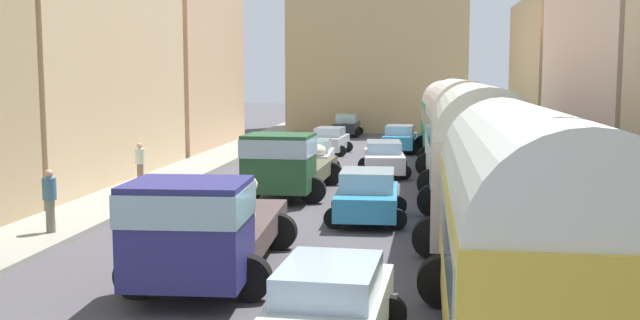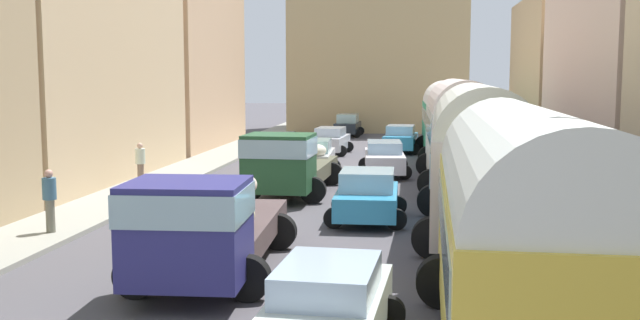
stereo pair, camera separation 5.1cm
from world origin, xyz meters
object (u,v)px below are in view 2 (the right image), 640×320
object	(u,v)px
car_0	(314,158)
pedestrian_3	(50,199)
parked_bus_2	(458,127)
cargo_truck_0	(206,225)
parked_bus_3	(449,117)
car_4	(367,196)
pedestrian_2	(140,164)
cargo_truck_1	(289,163)
parked_bus_0	(525,225)
car_3	(328,308)
car_2	(348,125)
car_6	(401,139)
car_1	(330,141)
car_5	(384,158)
parked_bus_1	(477,153)

from	to	relation	value
car_0	pedestrian_3	size ratio (longest dim) A/B	2.11
parked_bus_2	cargo_truck_0	distance (m)	15.51
parked_bus_3	car_4	world-z (taller)	parked_bus_3
car_0	cargo_truck_0	bearing A→B (deg)	-90.09
parked_bus_2	pedestrian_2	bearing A→B (deg)	-167.25
cargo_truck_1	pedestrian_3	world-z (taller)	cargo_truck_1
parked_bus_0	car_3	bearing A→B (deg)	178.71
car_2	cargo_truck_0	bearing A→B (deg)	-89.30
parked_bus_2	cargo_truck_0	size ratio (longest dim) A/B	1.20
cargo_truck_0	car_6	bearing A→B (deg)	82.54
car_1	car_5	world-z (taller)	car_5
car_4	pedestrian_3	size ratio (longest dim) A/B	2.01
parked_bus_0	car_1	distance (m)	29.66
car_2	car_4	size ratio (longest dim) A/B	0.99
cargo_truck_0	parked_bus_3	bearing A→B (deg)	75.57
car_2	pedestrian_3	distance (m)	33.55
car_4	pedestrian_3	xyz separation A→B (m)	(-8.33, -3.31, 0.29)
cargo_truck_1	car_5	size ratio (longest dim) A/B	1.60
car_2	car_4	bearing A→B (deg)	-83.53
parked_bus_0	car_5	xyz separation A→B (m)	(-3.00, 20.90, -1.41)
car_3	cargo_truck_1	bearing A→B (deg)	102.20
car_5	pedestrian_2	size ratio (longest dim) A/B	2.46
car_3	car_4	bearing A→B (deg)	90.50
car_3	car_5	world-z (taller)	car_5
car_3	pedestrian_3	xyz separation A→B (m)	(-8.42, 7.29, 0.32)
parked_bus_1	car_0	world-z (taller)	parked_bus_1
cargo_truck_1	cargo_truck_0	bearing A→B (deg)	-89.17
parked_bus_3	cargo_truck_0	size ratio (longest dim) A/B	1.37
parked_bus_0	car_2	world-z (taller)	parked_bus_0
parked_bus_1	car_5	distance (m)	12.37
parked_bus_0	car_2	bearing A→B (deg)	99.02
parked_bus_1	car_0	xyz separation A→B (m)	(-5.96, 11.09, -1.48)
car_0	car_5	size ratio (longest dim) A/B	0.87
car_3	car_6	size ratio (longest dim) A/B	1.09
parked_bus_0	parked_bus_1	world-z (taller)	parked_bus_1
parked_bus_2	car_3	xyz separation A→B (m)	(-2.96, -17.93, -1.59)
pedestrian_3	car_1	bearing A→B (deg)	76.76
car_1	car_2	xyz separation A→B (m)	(-0.14, 11.60, 0.03)
parked_bus_1	pedestrian_3	xyz separation A→B (m)	(-11.38, -1.64, -1.22)
car_0	car_2	xyz separation A→B (m)	(-0.48, 20.46, -0.02)
car_1	car_4	xyz separation A→B (m)	(3.25, -18.27, 0.02)
parked_bus_3	car_1	size ratio (longest dim) A/B	2.55
car_6	car_4	bearing A→B (deg)	-91.60
cargo_truck_1	car_6	world-z (taller)	cargo_truck_1
parked_bus_2	car_2	world-z (taller)	parked_bus_2
parked_bus_2	car_4	xyz separation A→B (m)	(-3.05, -7.33, -1.57)
parked_bus_0	parked_bus_3	size ratio (longest dim) A/B	0.87
cargo_truck_0	pedestrian_3	bearing A→B (deg)	146.08
car_0	car_4	xyz separation A→B (m)	(2.91, -9.42, -0.03)
parked_bus_1	car_3	distance (m)	9.53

